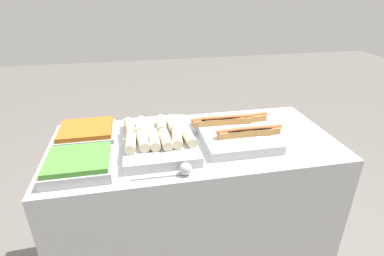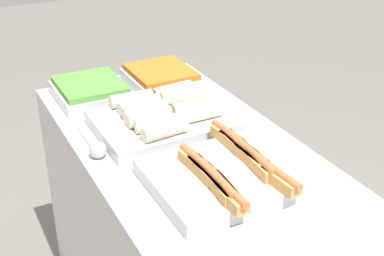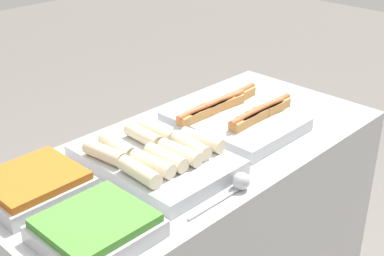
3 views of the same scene
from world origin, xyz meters
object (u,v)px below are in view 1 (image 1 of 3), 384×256
tray_hotdogs (235,131)px  tray_wraps (158,138)px  tray_side_front (79,164)px  serving_spoon_near (183,170)px  tray_side_back (87,133)px

tray_hotdogs → tray_wraps: size_ratio=0.89×
tray_wraps → tray_side_front: tray_wraps is taller
serving_spoon_near → tray_side_front: bearing=164.8°
tray_hotdogs → serving_spoon_near: size_ratio=1.75×
tray_side_back → serving_spoon_near: size_ratio=1.11×
tray_hotdogs → tray_side_back: 0.81m
serving_spoon_near → tray_side_back: bearing=136.1°
tray_side_back → tray_wraps: bearing=-20.9°
tray_hotdogs → tray_side_back: bearing=170.3°
tray_side_back → tray_side_front: bearing=-90.0°
tray_wraps → serving_spoon_near: tray_wraps is taller
tray_hotdogs → tray_side_front: tray_hotdogs is taller
tray_side_front → tray_side_back: bearing=90.0°
tray_wraps → tray_side_back: size_ratio=1.77×
tray_hotdogs → tray_side_front: 0.82m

